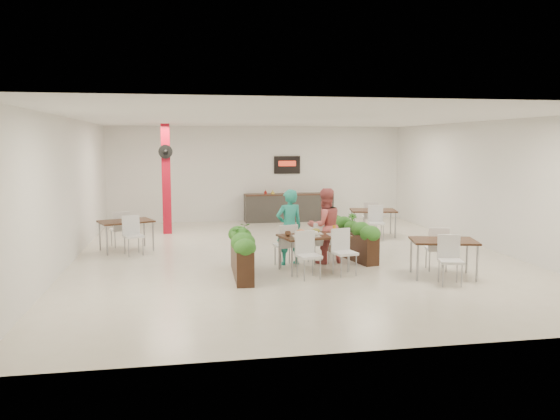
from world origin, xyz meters
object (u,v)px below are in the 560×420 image
object	(u,v)px
main_table	(314,240)
planter_right	(352,237)
side_table_b	(373,214)
side_table_a	(126,225)
red_column	(166,178)
diner_man	(289,227)
service_counter	(289,207)
diner_woman	(325,226)
planter_left	(242,250)
side_table_c	(443,246)

from	to	relation	value
main_table	planter_right	distance (m)	1.57
side_table_b	side_table_a	bearing A→B (deg)	-160.31
red_column	side_table_b	world-z (taller)	red_column
diner_man	side_table_a	distance (m)	4.30
service_counter	main_table	distance (m)	7.24
service_counter	main_table	size ratio (longest dim) A/B	1.63
diner_woman	planter_left	world-z (taller)	diner_woman
main_table	diner_woman	xyz separation A→B (m)	(0.41, 0.66, 0.20)
side_table_c	diner_man	bearing A→B (deg)	163.01
service_counter	planter_left	xyz separation A→B (m)	(-2.40, -7.38, 0.03)
side_table_b	side_table_c	xyz separation A→B (m)	(-0.30, -4.89, -0.01)
planter_right	side_table_c	bearing A→B (deg)	-58.85
service_counter	side_table_b	bearing A→B (deg)	-61.04
service_counter	side_table_b	world-z (taller)	service_counter
red_column	side_table_c	xyz separation A→B (m)	(5.53, -6.33, -1.01)
main_table	side_table_a	size ratio (longest dim) A/B	1.10
diner_woman	planter_left	distance (m)	2.13
planter_left	side_table_b	world-z (taller)	planter_left
red_column	service_counter	xyz separation A→B (m)	(4.00, 1.86, -1.15)
service_counter	diner_man	bearing A→B (deg)	-100.92
planter_right	side_table_a	distance (m)	5.54
main_table	side_table_c	size ratio (longest dim) A/B	1.10
planter_right	side_table_a	world-z (taller)	planter_right
service_counter	red_column	bearing A→B (deg)	-155.00
diner_woman	side_table_a	size ratio (longest dim) A/B	1.00
service_counter	diner_man	distance (m)	6.66
planter_right	side_table_b	size ratio (longest dim) A/B	1.17
main_table	side_table_c	world-z (taller)	same
side_table_a	side_table_c	distance (m)	7.53
red_column	planter_right	xyz separation A→B (m)	(4.29, -4.28, -1.14)
side_table_a	planter_right	bearing A→B (deg)	-40.74
main_table	red_column	bearing A→B (deg)	120.44
red_column	side_table_c	bearing A→B (deg)	-48.87
diner_woman	planter_right	distance (m)	0.91
red_column	planter_right	bearing A→B (deg)	-44.95
diner_man	side_table_b	size ratio (longest dim) A/B	0.99
side_table_a	red_column	bearing A→B (deg)	47.78
diner_man	service_counter	bearing A→B (deg)	-112.78
diner_woman	planter_right	size ratio (longest dim) A/B	0.85
side_table_a	side_table_b	xyz separation A→B (m)	(6.76, 1.01, 0.00)
service_counter	side_table_b	size ratio (longest dim) A/B	1.80
planter_right	side_table_c	size ratio (longest dim) A/B	1.17
side_table_a	planter_left	bearing A→B (deg)	-71.80
main_table	side_table_b	xyz separation A→B (m)	(2.69, 3.89, -0.00)
service_counter	planter_left	size ratio (longest dim) A/B	1.46
main_table	side_table_c	distance (m)	2.60
service_counter	diner_woman	world-z (taller)	service_counter
side_table_a	main_table	bearing A→B (deg)	-56.71
side_table_c	planter_right	bearing A→B (deg)	134.90
service_counter	planter_right	world-z (taller)	service_counter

